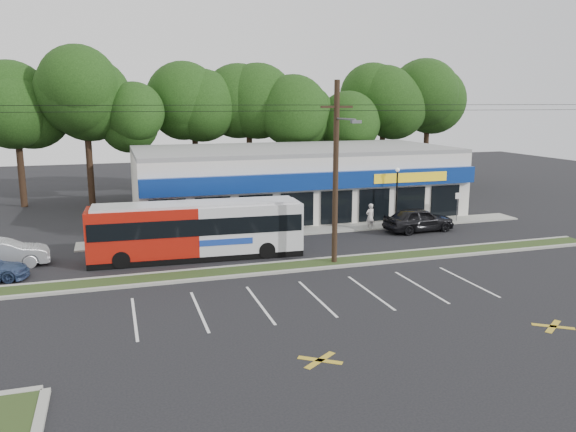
# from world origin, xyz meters

# --- Properties ---
(ground) EXTENTS (120.00, 120.00, 0.00)m
(ground) POSITION_xyz_m (0.00, 0.00, 0.00)
(ground) COLOR black
(ground) RESTS_ON ground
(grass_strip) EXTENTS (40.00, 1.60, 0.12)m
(grass_strip) POSITION_xyz_m (0.00, 1.00, 0.06)
(grass_strip) COLOR #2C3C18
(grass_strip) RESTS_ON ground
(curb_south) EXTENTS (40.00, 0.25, 0.14)m
(curb_south) POSITION_xyz_m (0.00, 0.15, 0.07)
(curb_south) COLOR #9E9E93
(curb_south) RESTS_ON ground
(curb_north) EXTENTS (40.00, 0.25, 0.14)m
(curb_north) POSITION_xyz_m (0.00, 1.85, 0.07)
(curb_north) COLOR #9E9E93
(curb_north) RESTS_ON ground
(sidewalk) EXTENTS (32.00, 2.20, 0.10)m
(sidewalk) POSITION_xyz_m (5.00, 9.00, 0.05)
(sidewalk) COLOR #9E9E93
(sidewalk) RESTS_ON ground
(strip_mall) EXTENTS (25.00, 12.55, 5.30)m
(strip_mall) POSITION_xyz_m (5.50, 15.91, 2.65)
(strip_mall) COLOR silver
(strip_mall) RESTS_ON ground
(utility_pole) EXTENTS (50.00, 2.77, 10.00)m
(utility_pole) POSITION_xyz_m (2.83, 0.93, 5.41)
(utility_pole) COLOR black
(utility_pole) RESTS_ON ground
(lamp_post) EXTENTS (0.30, 0.30, 4.25)m
(lamp_post) POSITION_xyz_m (11.00, 8.80, 2.67)
(lamp_post) COLOR black
(lamp_post) RESTS_ON ground
(sign_post) EXTENTS (0.45, 0.10, 2.23)m
(sign_post) POSITION_xyz_m (16.00, 8.57, 1.56)
(sign_post) COLOR #59595E
(sign_post) RESTS_ON ground
(tree_line) EXTENTS (46.76, 6.76, 11.83)m
(tree_line) POSITION_xyz_m (4.00, 26.00, 8.42)
(tree_line) COLOR black
(tree_line) RESTS_ON ground
(metrobus) EXTENTS (12.19, 3.17, 3.25)m
(metrobus) POSITION_xyz_m (-4.07, 4.50, 1.72)
(metrobus) COLOR #AA170D
(metrobus) RESTS_ON ground
(car_dark) EXTENTS (5.11, 2.32, 1.70)m
(car_dark) POSITION_xyz_m (11.63, 6.69, 0.85)
(car_dark) COLOR black
(car_dark) RESTS_ON ground
(car_silver) EXTENTS (4.88, 2.08, 1.56)m
(car_silver) POSITION_xyz_m (-14.48, 5.74, 0.78)
(car_silver) COLOR #9FA3A7
(car_silver) RESTS_ON ground
(pedestrian_a) EXTENTS (0.77, 0.58, 1.89)m
(pedestrian_a) POSITION_xyz_m (8.58, 8.07, 0.95)
(pedestrian_a) COLOR silver
(pedestrian_a) RESTS_ON ground
(pedestrian_b) EXTENTS (1.03, 0.89, 1.83)m
(pedestrian_b) POSITION_xyz_m (2.38, 8.50, 0.92)
(pedestrian_b) COLOR beige
(pedestrian_b) RESTS_ON ground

